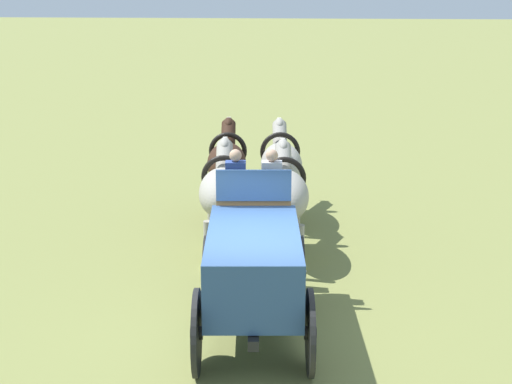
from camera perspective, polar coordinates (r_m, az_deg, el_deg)
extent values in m
plane|color=olive|center=(12.72, -0.18, -10.71)|extent=(220.00, 220.00, 0.00)
cube|color=#2D4C7A|center=(12.21, -0.18, -5.33)|extent=(3.11, 1.71, 1.05)
cube|color=brown|center=(13.70, -0.17, -0.53)|extent=(0.67, 1.35, 0.12)
cube|color=#2D4C7A|center=(14.29, -0.17, -2.93)|extent=(0.34, 1.18, 0.60)
cube|color=#2D4C7A|center=(13.32, -0.17, 0.50)|extent=(0.17, 1.31, 0.55)
cube|color=black|center=(12.45, -0.18, -8.01)|extent=(3.30, 0.45, 0.16)
cylinder|color=black|center=(13.58, -3.68, -5.99)|extent=(1.31, 0.19, 1.31)
cylinder|color=black|center=(13.58, -3.68, -5.99)|extent=(0.21, 0.20, 0.20)
cylinder|color=black|center=(13.58, 3.34, -5.99)|extent=(1.31, 0.19, 1.31)
cylinder|color=black|center=(13.58, 3.34, -5.99)|extent=(0.21, 0.20, 0.20)
cylinder|color=black|center=(11.39, -4.43, -10.39)|extent=(1.31, 0.19, 1.31)
cylinder|color=black|center=(11.39, -4.43, -10.39)|extent=(0.21, 0.20, 0.20)
cylinder|color=black|center=(11.38, 4.05, -10.39)|extent=(1.31, 0.19, 1.31)
cylinder|color=black|center=(11.38, 4.05, -10.39)|extent=(0.21, 0.20, 0.20)
cylinder|color=brown|center=(15.04, -0.16, -3.60)|extent=(2.60, 0.33, 0.10)
cube|color=#BCB293|center=(13.78, -1.50, 0.17)|extent=(0.43, 0.35, 0.16)
cube|color=#334C99|center=(13.59, -1.52, 1.15)|extent=(0.27, 0.38, 0.55)
sphere|color=tan|center=(13.50, -1.53, 2.73)|extent=(0.22, 0.22, 0.22)
cube|color=#2D2D33|center=(13.78, 1.16, 0.17)|extent=(0.43, 0.35, 0.16)
cube|color=silver|center=(13.59, 1.18, 1.15)|extent=(0.27, 0.38, 0.55)
sphere|color=tan|center=(13.50, 1.19, 2.74)|extent=(0.22, 0.22, 0.22)
ellipsoid|color=#9E998E|center=(15.70, -2.53, -0.03)|extent=(2.00, 1.11, 0.95)
cylinder|color=#9E998E|center=(16.57, -3.30, -1.94)|extent=(0.18, 0.18, 0.72)
cone|color=silver|center=(16.73, -3.28, -3.61)|extent=(0.30, 0.30, 0.31)
cylinder|color=#9E998E|center=(16.55, -1.50, -1.94)|extent=(0.18, 0.18, 0.72)
cone|color=silver|center=(16.71, -1.49, -3.62)|extent=(0.30, 0.30, 0.31)
cylinder|color=#9E998E|center=(15.29, -3.58, -3.45)|extent=(0.18, 0.18, 0.72)
cone|color=silver|center=(15.46, -3.55, -5.24)|extent=(0.30, 0.30, 0.31)
cylinder|color=#9E998E|center=(15.27, -1.63, -3.46)|extent=(0.18, 0.18, 0.72)
cone|color=silver|center=(15.44, -1.61, -5.25)|extent=(0.30, 0.30, 0.31)
cylinder|color=#9E998E|center=(16.80, -2.37, 2.41)|extent=(0.97, 0.44, 0.81)
ellipsoid|color=#9E998E|center=(17.10, -2.33, 3.53)|extent=(0.62, 0.31, 0.32)
cube|color=silver|center=(17.38, -2.30, 3.72)|extent=(0.07, 0.10, 0.24)
torus|color=black|center=(16.51, -2.41, 1.11)|extent=(0.20, 0.98, 0.97)
cylinder|color=black|center=(14.81, -2.68, -2.19)|extent=(0.14, 0.14, 0.80)
ellipsoid|color=#9E998E|center=(15.71, 2.21, -0.23)|extent=(2.23, 1.13, 0.94)
cylinder|color=#9E998E|center=(16.64, 1.19, -1.98)|extent=(0.18, 0.18, 0.68)
cone|color=silver|center=(16.79, 1.18, -3.56)|extent=(0.30, 0.30, 0.29)
cylinder|color=#9E998E|center=(16.66, 2.98, -1.98)|extent=(0.18, 0.18, 0.68)
cone|color=silver|center=(16.81, 2.96, -3.55)|extent=(0.30, 0.30, 0.29)
cylinder|color=#9E998E|center=(15.21, 1.31, -3.68)|extent=(0.18, 0.18, 0.68)
cone|color=silver|center=(15.37, 1.30, -5.38)|extent=(0.30, 0.30, 0.29)
cylinder|color=#9E998E|center=(15.23, 3.27, -3.67)|extent=(0.18, 0.18, 0.68)
cone|color=silver|center=(15.39, 3.24, -5.37)|extent=(0.30, 0.30, 0.29)
cylinder|color=#9E998E|center=(16.91, 2.05, 2.30)|extent=(0.97, 0.44, 0.81)
ellipsoid|color=#9E998E|center=(17.21, 2.02, 3.42)|extent=(0.62, 0.31, 0.32)
cube|color=silver|center=(17.49, 1.98, 3.61)|extent=(0.07, 0.10, 0.24)
torus|color=black|center=(16.62, 2.09, 1.01)|extent=(0.20, 0.98, 0.97)
cylinder|color=black|center=(14.72, 2.37, -2.53)|extent=(0.14, 0.14, 0.80)
ellipsoid|color=#331E14|center=(18.22, -2.19, 2.16)|extent=(2.04, 1.09, 0.92)
cylinder|color=#331E14|center=(19.08, -2.85, 0.43)|extent=(0.18, 0.18, 0.73)
cone|color=silver|center=(19.22, -2.83, -1.07)|extent=(0.30, 0.30, 0.31)
cylinder|color=#331E14|center=(19.06, -1.34, 0.43)|extent=(0.18, 0.18, 0.73)
cone|color=silver|center=(19.20, -1.33, -1.07)|extent=(0.30, 0.30, 0.31)
cylinder|color=#331E14|center=(17.75, -3.06, -0.72)|extent=(0.18, 0.18, 0.73)
cone|color=silver|center=(17.90, -3.04, -2.32)|extent=(0.30, 0.30, 0.31)
cylinder|color=#331E14|center=(17.73, -1.43, -0.72)|extent=(0.18, 0.18, 0.73)
cone|color=silver|center=(17.89, -1.42, -2.32)|extent=(0.30, 0.30, 0.31)
cylinder|color=#331E14|center=(19.35, -2.07, 4.15)|extent=(0.97, 0.44, 0.81)
ellipsoid|color=#331E14|center=(19.67, -2.04, 5.10)|extent=(0.62, 0.31, 0.32)
cube|color=silver|center=(19.94, -2.02, 5.24)|extent=(0.07, 0.10, 0.24)
torus|color=black|center=(19.05, -2.10, 3.06)|extent=(0.20, 0.95, 0.95)
cylinder|color=black|center=(17.29, -2.30, 0.41)|extent=(0.14, 0.14, 0.80)
ellipsoid|color=#9E998E|center=(18.22, 1.90, 2.03)|extent=(2.23, 1.17, 0.98)
cylinder|color=#9E998E|center=(19.13, 1.00, 0.35)|extent=(0.18, 0.18, 0.68)
cone|color=silver|center=(19.26, 0.99, -1.04)|extent=(0.30, 0.30, 0.29)
cylinder|color=#9E998E|center=(19.15, 2.61, 0.35)|extent=(0.18, 0.18, 0.68)
cone|color=silver|center=(19.28, 2.59, -1.04)|extent=(0.30, 0.30, 0.29)
cylinder|color=#9E998E|center=(17.68, 1.08, -0.92)|extent=(0.18, 0.18, 0.68)
cone|color=silver|center=(17.82, 1.08, -2.41)|extent=(0.30, 0.30, 0.29)
cylinder|color=#9E998E|center=(17.70, 2.83, -0.92)|extent=(0.18, 0.18, 0.68)
cone|color=silver|center=(17.84, 2.81, -2.41)|extent=(0.30, 0.30, 0.29)
cylinder|color=#9E998E|center=(19.44, 1.78, 4.11)|extent=(0.97, 0.44, 0.81)
ellipsoid|color=#9E998E|center=(19.76, 1.75, 5.05)|extent=(0.62, 0.31, 0.32)
cube|color=silver|center=(20.03, 1.73, 5.20)|extent=(0.07, 0.10, 0.24)
torus|color=black|center=(19.15, 1.81, 3.00)|extent=(0.21, 1.01, 1.00)
cylinder|color=black|center=(17.21, 2.01, 0.19)|extent=(0.14, 0.14, 0.80)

